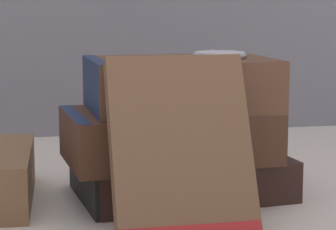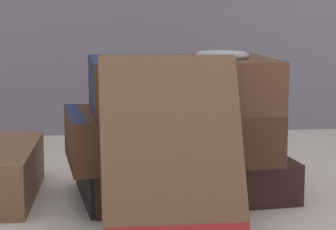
{
  "view_description": "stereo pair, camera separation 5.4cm",
  "coord_description": "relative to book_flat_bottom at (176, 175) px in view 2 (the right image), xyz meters",
  "views": [
    {
      "loc": [
        -0.15,
        -0.63,
        0.19
      ],
      "look_at": [
        -0.02,
        0.0,
        0.08
      ],
      "focal_mm": 75.0,
      "sensor_mm": 36.0,
      "label": 1
    },
    {
      "loc": [
        -0.1,
        -0.64,
        0.19
      ],
      "look_at": [
        -0.02,
        0.0,
        0.08
      ],
      "focal_mm": 75.0,
      "sensor_mm": 36.0,
      "label": 2
    }
  ],
  "objects": [
    {
      "name": "book_leaning_front",
      "position": [
        -0.02,
        -0.12,
        0.05
      ],
      "size": [
        0.11,
        0.08,
        0.15
      ],
      "rotation": [
        -0.45,
        0.0,
        0.0
      ],
      "color": "brown",
      "rests_on": "ground_plane"
    },
    {
      "name": "book_flat_top",
      "position": [
        -0.0,
        -0.01,
        0.09
      ],
      "size": [
        0.18,
        0.12,
        0.05
      ],
      "rotation": [
        0.0,
        0.0,
        0.03
      ],
      "color": "brown",
      "rests_on": "book_flat_middle"
    },
    {
      "name": "ground_plane",
      "position": [
        0.01,
        -0.03,
        -0.02
      ],
      "size": [
        3.0,
        3.0,
        0.0
      ],
      "primitive_type": "plane",
      "color": "beige"
    },
    {
      "name": "pocket_watch",
      "position": [
        0.04,
        -0.02,
        0.12
      ],
      "size": [
        0.05,
        0.06,
        0.01
      ],
      "color": "silver",
      "rests_on": "book_flat_top"
    },
    {
      "name": "book_flat_bottom",
      "position": [
        0.0,
        0.0,
        0.0
      ],
      "size": [
        0.21,
        0.15,
        0.04
      ],
      "rotation": [
        0.0,
        0.0,
        0.1
      ],
      "color": "#331E19",
      "rests_on": "ground_plane"
    },
    {
      "name": "book_flat_middle",
      "position": [
        -0.01,
        -0.02,
        0.04
      ],
      "size": [
        0.2,
        0.13,
        0.05
      ],
      "rotation": [
        0.0,
        0.0,
        0.08
      ],
      "color": "#4C2D1E",
      "rests_on": "book_flat_bottom"
    }
  ]
}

